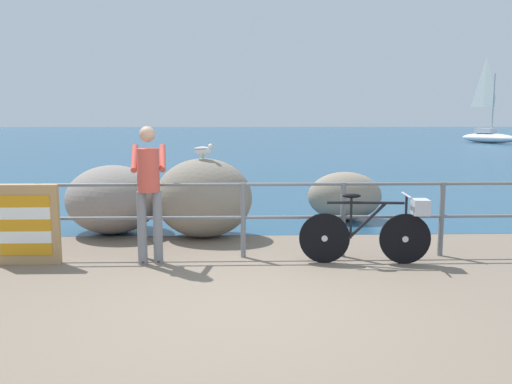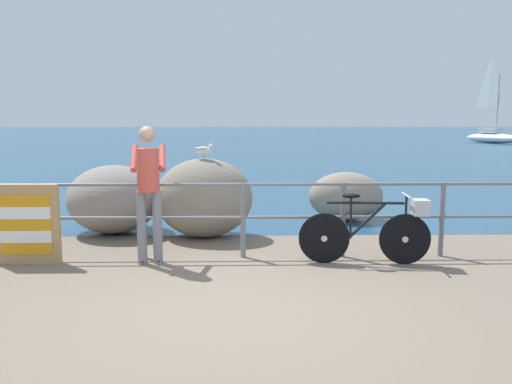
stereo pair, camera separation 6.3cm
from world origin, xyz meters
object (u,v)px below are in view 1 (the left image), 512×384
object	(u,v)px
folded_deckchair_stack	(26,225)
breakwater_boulder_left	(113,199)
breakwater_boulder_main	(204,198)
seagull	(203,150)
breakwater_boulder_right	(345,196)
sailboat	(488,133)
bicycle	(376,228)
person_at_railing	(149,188)

from	to	relation	value
folded_deckchair_stack	breakwater_boulder_left	distance (m)	1.97
breakwater_boulder_main	seagull	bearing A→B (deg)	-84.88
seagull	breakwater_boulder_right	bearing A→B (deg)	36.81
breakwater_boulder_left	sailboat	distance (m)	35.49
breakwater_boulder_main	breakwater_boulder_right	bearing A→B (deg)	27.61
bicycle	breakwater_boulder_left	world-z (taller)	breakwater_boulder_left
breakwater_boulder_left	sailboat	xyz separation A→B (m)	(20.02, 29.31, 0.15)
bicycle	breakwater_boulder_main	xyz separation A→B (m)	(-2.34, 1.60, 0.16)
breakwater_boulder_main	seagull	distance (m)	0.77
person_at_railing	seagull	xyz separation A→B (m)	(0.60, 1.46, 0.40)
bicycle	person_at_railing	size ratio (longest dim) A/B	0.95
breakwater_boulder_main	seagull	world-z (taller)	seagull
bicycle	breakwater_boulder_left	xyz separation A→B (m)	(-3.85, 1.96, 0.09)
breakwater_boulder_left	person_at_railing	bearing A→B (deg)	-63.92
breakwater_boulder_left	seagull	size ratio (longest dim) A/B	4.41
breakwater_boulder_main	sailboat	xyz separation A→B (m)	(18.51, 29.66, 0.08)
person_at_railing	breakwater_boulder_right	bearing A→B (deg)	-55.37
breakwater_boulder_left	breakwater_boulder_right	xyz separation A→B (m)	(4.01, 0.95, -0.11)
person_at_railing	breakwater_boulder_left	xyz separation A→B (m)	(-0.92, 1.87, -0.43)
seagull	folded_deckchair_stack	bearing A→B (deg)	-138.76
person_at_railing	seagull	world-z (taller)	person_at_railing
folded_deckchair_stack	sailboat	distance (m)	37.40
bicycle	seagull	distance (m)	2.95
breakwater_boulder_left	sailboat	size ratio (longest dim) A/B	0.24
person_at_railing	breakwater_boulder_main	size ratio (longest dim) A/B	1.17
bicycle	breakwater_boulder_right	world-z (taller)	bicycle
folded_deckchair_stack	seagull	distance (m)	2.76
folded_deckchair_stack	sailboat	bearing A→B (deg)	56.41
sailboat	seagull	bearing A→B (deg)	-60.63
bicycle	sailboat	world-z (taller)	sailboat
folded_deckchair_stack	breakwater_boulder_left	size ratio (longest dim) A/B	0.69
bicycle	breakwater_boulder_left	bearing A→B (deg)	157.07
seagull	sailboat	bearing A→B (deg)	66.10
person_at_railing	breakwater_boulder_right	xyz separation A→B (m)	(3.09, 2.83, -0.55)
folded_deckchair_stack	breakwater_boulder_main	size ratio (longest dim) A/B	0.68
breakwater_boulder_right	breakwater_boulder_main	bearing A→B (deg)	-152.39
breakwater_boulder_main	breakwater_boulder_right	distance (m)	2.82
folded_deckchair_stack	seagull	world-z (taller)	seagull
bicycle	folded_deckchair_stack	world-z (taller)	folded_deckchair_stack
breakwater_boulder_main	seagull	xyz separation A→B (m)	(0.01, -0.06, 0.76)
bicycle	seagull	size ratio (longest dim) A/B	4.97
breakwater_boulder_right	sailboat	bearing A→B (deg)	60.55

